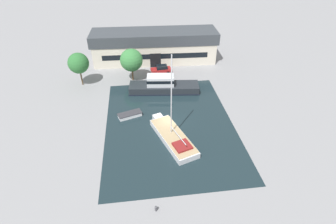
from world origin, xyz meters
name	(u,v)px	position (x,y,z in m)	size (l,w,h in m)	color
ground_plane	(170,124)	(0.00, 0.00, 0.00)	(440.00, 440.00, 0.00)	gray
water_canal	(170,124)	(0.00, 0.00, 0.00)	(20.36, 27.70, 0.01)	#19282D
warehouse_building	(155,46)	(-0.22, 25.13, 3.58)	(28.79, 8.71, 7.08)	beige
quay_tree_near_building	(131,60)	(-5.61, 15.98, 4.42)	(4.53, 4.53, 6.70)	brown
quay_tree_by_water	(78,63)	(-15.76, 15.26, 4.69)	(4.01, 4.01, 6.71)	brown
parked_car	(161,69)	(0.59, 18.55, 0.83)	(4.53, 2.24, 1.66)	maroon
sailboat_moored	(173,137)	(-0.01, -3.76, 0.59)	(6.34, 11.34, 13.38)	silver
motor_cruiser	(163,86)	(0.12, 10.68, 1.17)	(13.77, 5.08, 3.27)	#23282D
small_dinghy	(130,115)	(-6.36, 2.98, 0.36)	(4.26, 2.74, 0.69)	white
mooring_bollard	(156,208)	(-3.59, -15.45, 0.40)	(0.31, 0.31, 0.75)	#47474C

